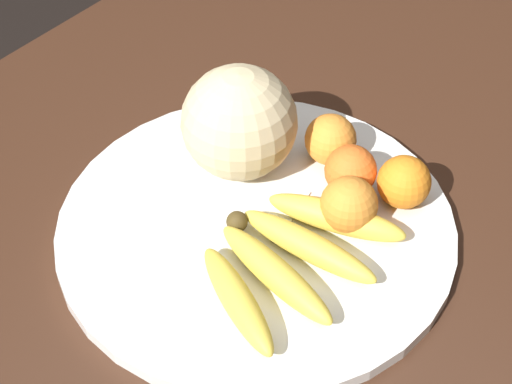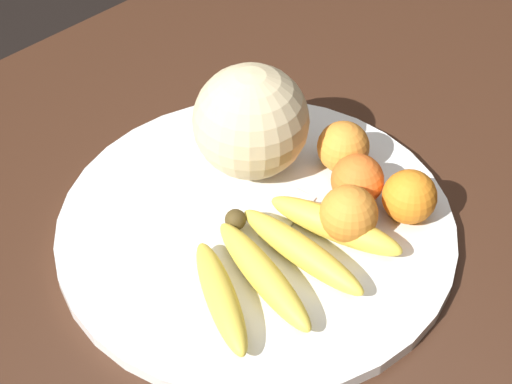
{
  "view_description": "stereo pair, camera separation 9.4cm",
  "coord_description": "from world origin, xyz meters",
  "px_view_note": "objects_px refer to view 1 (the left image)",
  "views": [
    {
      "loc": [
        0.58,
        0.44,
        1.5
      ],
      "look_at": [
        0.05,
        0.02,
        0.84
      ],
      "focal_mm": 60.0,
      "sensor_mm": 36.0,
      "label": 1
    },
    {
      "loc": [
        0.52,
        0.51,
        1.5
      ],
      "look_at": [
        0.05,
        0.02,
        0.84
      ],
      "focal_mm": 60.0,
      "sensor_mm": 36.0,
      "label": 2
    }
  ],
  "objects_px": {
    "orange_front_left": "(349,205)",
    "orange_back_left": "(404,182)",
    "produce_tag": "(285,210)",
    "banana_bunch": "(292,256)",
    "orange_front_right": "(351,171)",
    "fruit_bowl": "(256,227)",
    "orange_mid_center": "(331,140)",
    "melon": "(239,122)",
    "kitchen_table": "(266,253)"
  },
  "relations": [
    {
      "from": "orange_front_left",
      "to": "orange_back_left",
      "type": "bearing_deg",
      "value": 158.03
    },
    {
      "from": "orange_back_left",
      "to": "produce_tag",
      "type": "bearing_deg",
      "value": -44.91
    },
    {
      "from": "banana_bunch",
      "to": "orange_front_right",
      "type": "bearing_deg",
      "value": 101.98
    },
    {
      "from": "fruit_bowl",
      "to": "orange_back_left",
      "type": "xyz_separation_m",
      "value": [
        -0.13,
        0.11,
        0.04
      ]
    },
    {
      "from": "banana_bunch",
      "to": "orange_mid_center",
      "type": "bearing_deg",
      "value": 116.37
    },
    {
      "from": "melon",
      "to": "orange_front_left",
      "type": "bearing_deg",
      "value": 89.38
    },
    {
      "from": "banana_bunch",
      "to": "produce_tag",
      "type": "height_order",
      "value": "banana_bunch"
    },
    {
      "from": "fruit_bowl",
      "to": "orange_front_left",
      "type": "relative_size",
      "value": 6.98
    },
    {
      "from": "fruit_bowl",
      "to": "banana_bunch",
      "type": "bearing_deg",
      "value": 68.66
    },
    {
      "from": "fruit_bowl",
      "to": "produce_tag",
      "type": "height_order",
      "value": "produce_tag"
    },
    {
      "from": "orange_front_left",
      "to": "orange_back_left",
      "type": "distance_m",
      "value": 0.08
    },
    {
      "from": "fruit_bowl",
      "to": "orange_back_left",
      "type": "distance_m",
      "value": 0.18
    },
    {
      "from": "orange_front_left",
      "to": "orange_front_right",
      "type": "distance_m",
      "value": 0.06
    },
    {
      "from": "orange_front_left",
      "to": "produce_tag",
      "type": "relative_size",
      "value": 0.78
    },
    {
      "from": "kitchen_table",
      "to": "orange_front_left",
      "type": "distance_m",
      "value": 0.18
    },
    {
      "from": "melon",
      "to": "orange_front_right",
      "type": "relative_size",
      "value": 2.23
    },
    {
      "from": "orange_front_right",
      "to": "orange_mid_center",
      "type": "distance_m",
      "value": 0.06
    },
    {
      "from": "kitchen_table",
      "to": "fruit_bowl",
      "type": "relative_size",
      "value": 3.37
    },
    {
      "from": "orange_front_right",
      "to": "produce_tag",
      "type": "xyz_separation_m",
      "value": [
        0.08,
        -0.04,
        -0.03
      ]
    },
    {
      "from": "orange_back_left",
      "to": "orange_mid_center",
      "type": "bearing_deg",
      "value": -94.62
    },
    {
      "from": "melon",
      "to": "orange_front_left",
      "type": "distance_m",
      "value": 0.16
    },
    {
      "from": "kitchen_table",
      "to": "melon",
      "type": "relative_size",
      "value": 11.18
    },
    {
      "from": "orange_mid_center",
      "to": "produce_tag",
      "type": "distance_m",
      "value": 0.11
    },
    {
      "from": "kitchen_table",
      "to": "produce_tag",
      "type": "relative_size",
      "value": 18.41
    },
    {
      "from": "banana_bunch",
      "to": "orange_front_left",
      "type": "height_order",
      "value": "orange_front_left"
    },
    {
      "from": "kitchen_table",
      "to": "orange_front_right",
      "type": "relative_size",
      "value": 24.99
    },
    {
      "from": "kitchen_table",
      "to": "orange_front_left",
      "type": "bearing_deg",
      "value": 96.66
    },
    {
      "from": "banana_bunch",
      "to": "produce_tag",
      "type": "bearing_deg",
      "value": 136.22
    },
    {
      "from": "banana_bunch",
      "to": "orange_mid_center",
      "type": "xyz_separation_m",
      "value": [
        -0.17,
        -0.07,
        0.01
      ]
    },
    {
      "from": "banana_bunch",
      "to": "orange_back_left",
      "type": "bearing_deg",
      "value": 80.27
    },
    {
      "from": "fruit_bowl",
      "to": "produce_tag",
      "type": "distance_m",
      "value": 0.04
    },
    {
      "from": "orange_mid_center",
      "to": "produce_tag",
      "type": "relative_size",
      "value": 0.76
    },
    {
      "from": "kitchen_table",
      "to": "orange_front_right",
      "type": "bearing_deg",
      "value": 129.21
    },
    {
      "from": "melon",
      "to": "orange_back_left",
      "type": "distance_m",
      "value": 0.2
    },
    {
      "from": "orange_front_left",
      "to": "banana_bunch",
      "type": "bearing_deg",
      "value": -8.24
    },
    {
      "from": "fruit_bowl",
      "to": "melon",
      "type": "distance_m",
      "value": 0.12
    },
    {
      "from": "fruit_bowl",
      "to": "orange_front_left",
      "type": "height_order",
      "value": "orange_front_left"
    },
    {
      "from": "orange_front_left",
      "to": "produce_tag",
      "type": "distance_m",
      "value": 0.08
    },
    {
      "from": "orange_front_left",
      "to": "orange_back_left",
      "type": "relative_size",
      "value": 1.05
    },
    {
      "from": "orange_mid_center",
      "to": "produce_tag",
      "type": "xyz_separation_m",
      "value": [
        0.11,
        0.01,
        -0.03
      ]
    },
    {
      "from": "orange_front_left",
      "to": "produce_tag",
      "type": "height_order",
      "value": "orange_front_left"
    },
    {
      "from": "orange_back_left",
      "to": "banana_bunch",
      "type": "bearing_deg",
      "value": -14.52
    },
    {
      "from": "banana_bunch",
      "to": "fruit_bowl",
      "type": "bearing_deg",
      "value": 163.45
    },
    {
      "from": "orange_front_right",
      "to": "produce_tag",
      "type": "height_order",
      "value": "orange_front_right"
    },
    {
      "from": "kitchen_table",
      "to": "fruit_bowl",
      "type": "height_order",
      "value": "fruit_bowl"
    },
    {
      "from": "orange_front_left",
      "to": "melon",
      "type": "bearing_deg",
      "value": -90.62
    },
    {
      "from": "kitchen_table",
      "to": "orange_back_left",
      "type": "distance_m",
      "value": 0.21
    },
    {
      "from": "fruit_bowl",
      "to": "produce_tag",
      "type": "xyz_separation_m",
      "value": [
        -0.04,
        0.01,
        0.01
      ]
    },
    {
      "from": "orange_front_right",
      "to": "produce_tag",
      "type": "distance_m",
      "value": 0.09
    },
    {
      "from": "melon",
      "to": "banana_bunch",
      "type": "bearing_deg",
      "value": 57.91
    }
  ]
}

